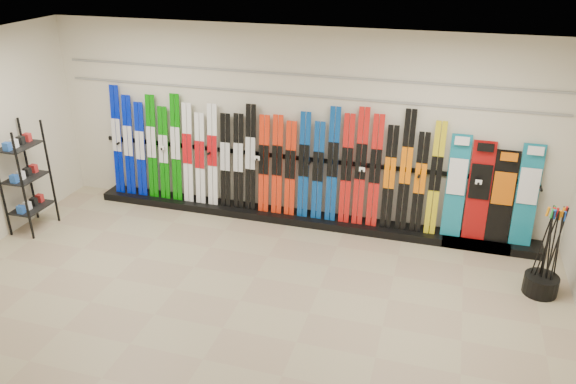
% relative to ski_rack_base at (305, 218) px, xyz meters
% --- Properties ---
extents(floor, '(8.00, 8.00, 0.00)m').
position_rel_ski_rack_base_xyz_m(floor, '(-0.22, -2.28, -0.06)').
color(floor, '#9D886C').
rests_on(floor, ground).
extents(back_wall, '(8.00, 0.00, 8.00)m').
position_rel_ski_rack_base_xyz_m(back_wall, '(-0.22, 0.22, 1.44)').
color(back_wall, beige).
rests_on(back_wall, floor).
extents(ceiling, '(8.00, 8.00, 0.00)m').
position_rel_ski_rack_base_xyz_m(ceiling, '(-0.22, -2.28, 2.94)').
color(ceiling, silver).
rests_on(ceiling, back_wall).
extents(ski_rack_base, '(8.00, 0.40, 0.12)m').
position_rel_ski_rack_base_xyz_m(ski_rack_base, '(0.00, 0.00, 0.00)').
color(ski_rack_base, black).
rests_on(ski_rack_base, floor).
extents(skis, '(5.37, 0.20, 1.83)m').
position_rel_ski_rack_base_xyz_m(skis, '(-0.67, 0.04, 0.89)').
color(skis, '#0218B4').
rests_on(skis, ski_rack_base).
extents(snowboards, '(1.25, 0.23, 1.51)m').
position_rel_ski_rack_base_xyz_m(snowboards, '(2.71, 0.07, 0.78)').
color(snowboards, '#14728C').
rests_on(snowboards, ski_rack_base).
extents(accessory_rack, '(0.40, 0.60, 1.68)m').
position_rel_ski_rack_base_xyz_m(accessory_rack, '(-3.97, -1.38, 0.78)').
color(accessory_rack, black).
rests_on(accessory_rack, floor).
extents(pole_bin, '(0.42, 0.42, 0.25)m').
position_rel_ski_rack_base_xyz_m(pole_bin, '(3.38, -1.03, 0.07)').
color(pole_bin, black).
rests_on(pole_bin, floor).
extents(ski_poles, '(0.33, 0.21, 1.18)m').
position_rel_ski_rack_base_xyz_m(ski_poles, '(3.39, -1.03, 0.55)').
color(ski_poles, black).
rests_on(ski_poles, pole_bin).
extents(slatwall_rail_0, '(7.60, 0.02, 0.03)m').
position_rel_ski_rack_base_xyz_m(slatwall_rail_0, '(-0.22, 0.20, 1.94)').
color(slatwall_rail_0, gray).
rests_on(slatwall_rail_0, back_wall).
extents(slatwall_rail_1, '(7.60, 0.02, 0.03)m').
position_rel_ski_rack_base_xyz_m(slatwall_rail_1, '(-0.22, 0.20, 2.24)').
color(slatwall_rail_1, gray).
rests_on(slatwall_rail_1, back_wall).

